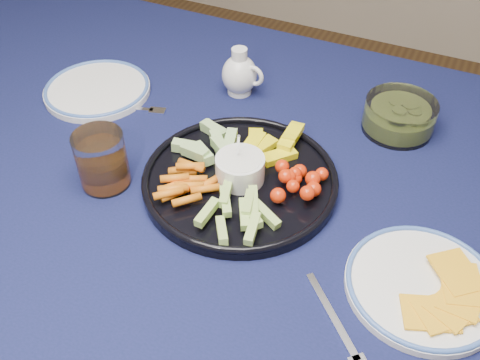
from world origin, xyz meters
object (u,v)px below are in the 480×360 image
at_px(creamer_pitcher, 240,74).
at_px(side_plate_extra, 97,89).
at_px(crudite_platter, 239,176).
at_px(pickle_bowl, 399,117).
at_px(cheese_plate, 423,284).
at_px(juice_tumbler, 103,163).
at_px(dining_table, 186,197).

relative_size(creamer_pitcher, side_plate_extra, 0.46).
bearing_deg(creamer_pitcher, side_plate_extra, -154.18).
bearing_deg(side_plate_extra, creamer_pitcher, 25.82).
height_order(crudite_platter, creamer_pitcher, crudite_platter).
distance_m(crudite_platter, pickle_bowl, 0.34).
distance_m(creamer_pitcher, cheese_plate, 0.56).
relative_size(creamer_pitcher, pickle_bowl, 0.75).
height_order(juice_tumbler, side_plate_extra, juice_tumbler).
bearing_deg(dining_table, cheese_plate, -11.80).
distance_m(crudite_platter, side_plate_extra, 0.41).
bearing_deg(cheese_plate, side_plate_extra, 163.67).
height_order(pickle_bowl, juice_tumbler, juice_tumbler).
xyz_separation_m(crudite_platter, juice_tumbler, (-0.21, -0.09, 0.02)).
bearing_deg(juice_tumbler, pickle_bowl, 41.07).
xyz_separation_m(creamer_pitcher, side_plate_extra, (-0.27, -0.13, -0.03)).
bearing_deg(creamer_pitcher, crudite_platter, -64.94).
bearing_deg(crudite_platter, dining_table, 176.08).
distance_m(creamer_pitcher, side_plate_extra, 0.30).
xyz_separation_m(pickle_bowl, cheese_plate, (0.12, -0.35, -0.02)).
relative_size(cheese_plate, juice_tumbler, 2.18).
relative_size(crudite_platter, side_plate_extra, 1.52).
height_order(crudite_platter, juice_tumbler, crudite_platter).
bearing_deg(dining_table, creamer_pitcher, 90.73).
relative_size(pickle_bowl, side_plate_extra, 0.61).
relative_size(crudite_platter, juice_tumbler, 3.33).
height_order(creamer_pitcher, side_plate_extra, creamer_pitcher).
distance_m(creamer_pitcher, pickle_bowl, 0.33).
bearing_deg(creamer_pitcher, dining_table, -89.27).
height_order(cheese_plate, juice_tumbler, juice_tumbler).
relative_size(crudite_platter, creamer_pitcher, 3.30).
bearing_deg(creamer_pitcher, cheese_plate, -37.22).
distance_m(crudite_platter, cheese_plate, 0.34).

